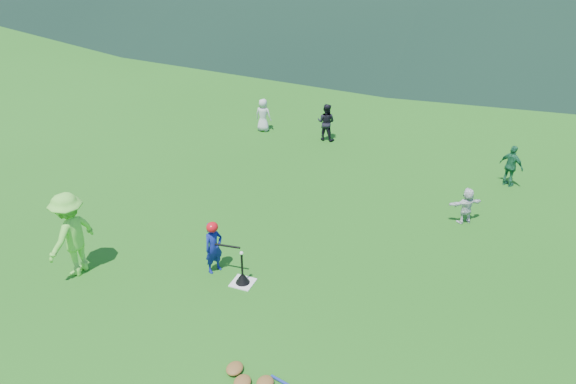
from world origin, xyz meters
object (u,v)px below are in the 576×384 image
(home_plate, at_px, (243,283))
(fielder_d, at_px, (467,206))
(fielder_b, at_px, (326,122))
(batter_child, at_px, (214,248))
(equipment_pile, at_px, (265,383))
(fielder_a, at_px, (263,115))
(fielder_c, at_px, (511,166))
(adult_coach, at_px, (71,234))
(batting_tee, at_px, (243,278))

(home_plate, distance_m, fielder_d, 5.80)
(home_plate, xyz_separation_m, fielder_d, (3.95, 4.22, 0.45))
(fielder_b, xyz_separation_m, fielder_d, (4.82, -3.75, -0.15))
(batter_child, height_order, equipment_pile, batter_child)
(fielder_a, distance_m, equipment_pile, 11.32)
(equipment_pile, bearing_deg, fielder_c, 70.04)
(home_plate, height_order, fielder_c, fielder_c)
(fielder_d, distance_m, equipment_pile, 7.01)
(adult_coach, distance_m, fielder_c, 11.24)
(batter_child, relative_size, adult_coach, 0.62)
(batter_child, distance_m, equipment_pile, 3.45)
(batter_child, xyz_separation_m, adult_coach, (-2.67, -1.11, 0.35))
(fielder_a, height_order, fielder_b, fielder_b)
(equipment_pile, bearing_deg, batter_child, 131.97)
(fielder_d, relative_size, equipment_pile, 0.51)
(batting_tee, bearing_deg, fielder_a, 111.22)
(batter_child, distance_m, fielder_b, 7.79)
(home_plate, bearing_deg, fielder_d, 46.94)
(fielder_b, bearing_deg, fielder_c, 168.93)
(adult_coach, relative_size, fielder_c, 1.58)
(adult_coach, bearing_deg, fielder_b, 166.92)
(fielder_b, xyz_separation_m, batting_tee, (0.87, -7.97, -0.48))
(batting_tee, bearing_deg, fielder_c, 54.22)
(fielder_d, bearing_deg, adult_coach, -1.05)
(home_plate, distance_m, fielder_c, 8.29)
(home_plate, xyz_separation_m, fielder_b, (-0.87, 7.97, 0.60))
(fielder_a, xyz_separation_m, fielder_b, (2.22, 0.01, 0.06))
(adult_coach, bearing_deg, equipment_pile, 76.82)
(fielder_c, height_order, equipment_pile, fielder_c)
(fielder_d, height_order, equipment_pile, fielder_d)
(batter_child, distance_m, batting_tee, 0.88)
(home_plate, xyz_separation_m, batter_child, (-0.74, 0.18, 0.57))
(fielder_c, bearing_deg, fielder_b, 16.28)
(fielder_a, distance_m, fielder_d, 7.97)
(adult_coach, relative_size, equipment_pile, 1.03)
(adult_coach, bearing_deg, fielder_c, 135.66)
(home_plate, xyz_separation_m, batting_tee, (0.00, 0.00, 0.12))
(batter_child, bearing_deg, home_plate, -76.74)
(home_plate, height_order, adult_coach, adult_coach)
(batter_child, bearing_deg, equipment_pile, -110.90)
(fielder_a, relative_size, equipment_pile, 0.62)
(home_plate, relative_size, fielder_c, 0.38)
(fielder_b, relative_size, fielder_d, 1.33)
(batter_child, bearing_deg, adult_coach, 139.73)
(adult_coach, distance_m, fielder_b, 9.26)
(fielder_a, relative_size, fielder_b, 0.91)
(batter_child, xyz_separation_m, fielder_d, (4.69, 4.04, -0.12))
(batting_tee, bearing_deg, adult_coach, -164.75)
(adult_coach, relative_size, fielder_d, 2.01)
(adult_coach, height_order, fielder_b, adult_coach)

